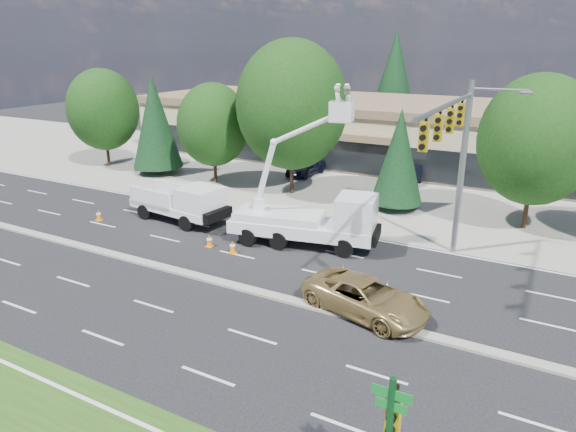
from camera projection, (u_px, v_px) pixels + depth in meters
The scene contains 23 objects.
ground at pixel (200, 278), 24.63m from camera, with size 140.00×140.00×0.00m, color black.
concrete_apron at pixel (354, 183), 41.26m from camera, with size 140.00×22.00×0.01m, color gray.
road_median at pixel (200, 277), 24.61m from camera, with size 120.00×0.55×0.12m, color gray.
strip_mall at pixel (394, 130), 48.65m from camera, with size 50.40×15.40×5.50m.
tree_front_a at pixel (103, 110), 45.43m from camera, with size 6.23×6.23×8.65m.
tree_front_b at pixel (155, 122), 42.92m from camera, with size 4.18×4.18×8.24m.
tree_front_c at pixel (213, 125), 40.15m from camera, with size 5.66×5.66×7.85m.
tree_front_d at pixel (292, 105), 36.38m from camera, with size 7.99×7.99×11.08m.
tree_front_e at pixel (399, 156), 33.68m from camera, with size 3.43×3.43×6.75m.
tree_front_f at pixel (537, 140), 29.50m from camera, with size 6.63×6.63×9.19m.
tree_back_a at pixel (288, 90), 66.13m from camera, with size 4.66×4.66×9.19m.
tree_back_b at pixel (394, 81), 59.28m from camera, with size 6.16×6.16×12.15m.
tree_back_c at pixel (522, 108), 53.71m from camera, with size 3.94×3.94×7.76m.
signal_mast at pixel (457, 148), 24.00m from camera, with size 2.76×10.16×9.00m.
utility_pickup at pixel (183, 206), 32.02m from camera, with size 6.64×3.09×2.46m.
bucket_truck at pixel (314, 213), 27.92m from camera, with size 8.33×3.95×8.81m.
traffic_cone_a at pixel (99, 215), 32.48m from camera, with size 0.40×0.40×0.70m.
traffic_cone_b at pixel (209, 241), 28.31m from camera, with size 0.40×0.40×0.70m.
traffic_cone_c at pixel (232, 247), 27.43m from camera, with size 0.40×0.40×0.70m.
traffic_cone_d at pixel (343, 272), 24.48m from camera, with size 0.40×0.40×0.70m.
minivan at pixel (365, 297), 21.19m from camera, with size 2.49×5.39×1.50m, color tan.
parked_car_west at pixel (306, 166), 43.43m from camera, with size 1.79×4.46×1.52m, color black.
parked_car_east at pixel (404, 176), 40.14m from camera, with size 1.73×4.95×1.63m, color black.
Camera 1 is at (14.42, -17.62, 10.73)m, focal length 32.00 mm.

